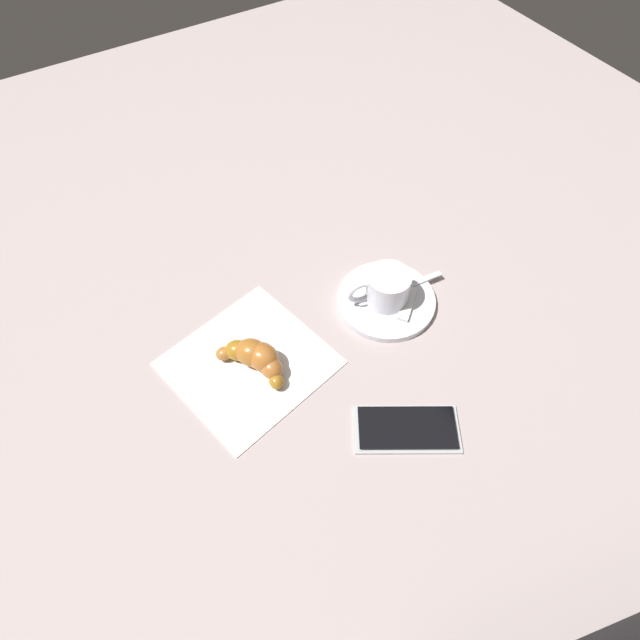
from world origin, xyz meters
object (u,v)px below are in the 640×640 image
at_px(croissant, 255,356).
at_px(cell_phone, 407,429).
at_px(teaspoon, 386,294).
at_px(saucer, 386,300).
at_px(napkin, 249,362).
at_px(espresso_cup, 386,288).
at_px(sugar_packet, 407,304).

xyz_separation_m(croissant, cell_phone, (0.12, -0.18, -0.02)).
relative_size(teaspoon, cell_phone, 0.98).
xyz_separation_m(saucer, cell_phone, (-0.10, -0.18, -0.00)).
distance_m(saucer, cell_phone, 0.20).
bearing_deg(napkin, saucer, -3.33).
bearing_deg(espresso_cup, napkin, 176.86).
relative_size(saucer, sugar_packet, 2.34).
distance_m(espresso_cup, croissant, 0.21).
height_order(espresso_cup, cell_phone, espresso_cup).
relative_size(sugar_packet, napkin, 0.32).
height_order(saucer, espresso_cup, espresso_cup).
distance_m(napkin, croissant, 0.02).
bearing_deg(teaspoon, saucer, -121.47).
distance_m(teaspoon, sugar_packet, 0.03).
bearing_deg(croissant, napkin, 140.16).
relative_size(teaspoon, croissant, 1.40).
distance_m(croissant, cell_phone, 0.22).
xyz_separation_m(saucer, sugar_packet, (0.02, -0.03, 0.01)).
bearing_deg(croissant, saucer, -1.53).
relative_size(sugar_packet, cell_phone, 0.42).
bearing_deg(napkin, teaspoon, -2.21).
bearing_deg(teaspoon, sugar_packet, -62.43).
distance_m(espresso_cup, napkin, 0.22).
bearing_deg(croissant, espresso_cup, -1.31).
relative_size(saucer, cell_phone, 0.98).
relative_size(napkin, croissant, 1.91).
height_order(teaspoon, cell_phone, teaspoon).
xyz_separation_m(saucer, croissant, (-0.21, 0.01, 0.02)).
xyz_separation_m(teaspoon, cell_phone, (-0.10, -0.18, -0.01)).
height_order(saucer, croissant, croissant).
relative_size(saucer, espresso_cup, 1.60).
relative_size(teaspoon, sugar_packet, 2.32).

